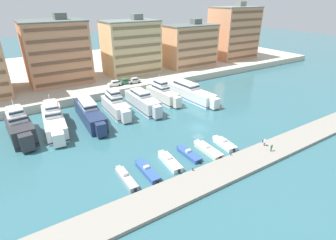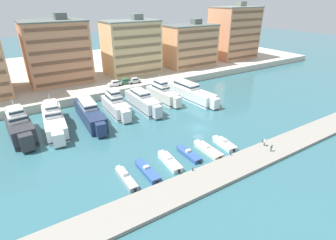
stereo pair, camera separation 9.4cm
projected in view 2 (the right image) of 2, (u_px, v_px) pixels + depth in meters
ground_plane at (199, 128)px, 62.48m from camera, size 400.00×400.00×0.00m
quay_promenade at (104, 67)px, 111.66m from camera, size 180.00×70.00×2.38m
pier_dock at (252, 159)px, 49.83m from camera, size 120.00×6.08×0.64m
yacht_charcoal_far_left at (20, 127)px, 56.94m from camera, size 5.47×15.53×8.59m
yacht_white_left at (54, 120)px, 61.20m from camera, size 6.03×19.94×7.84m
yacht_navy_mid_left at (90, 114)px, 64.74m from camera, size 4.83×20.07×6.85m
yacht_white_center_left at (116, 105)px, 69.06m from camera, size 4.18×14.86×8.17m
yacht_silver_center at (143, 102)px, 72.04m from camera, size 4.03×17.13×6.87m
yacht_ivory_center_right at (163, 94)px, 77.45m from camera, size 4.63×14.98×7.96m
yacht_white_mid_right at (189, 92)px, 79.64m from camera, size 5.83×22.53×6.64m
motorboat_grey_far_left at (126, 178)px, 44.36m from camera, size 1.63×7.58×1.32m
motorboat_blue_left at (147, 171)px, 46.22m from camera, size 1.82×7.66×1.26m
motorboat_white_mid_left at (170, 161)px, 48.81m from camera, size 2.48×7.51×1.36m
motorboat_blue_center_left at (189, 154)px, 51.20m from camera, size 1.90×6.87×1.26m
motorboat_cream_center at (208, 150)px, 52.63m from camera, size 2.23×7.77×1.21m
motorboat_white_center_right at (224, 144)px, 54.77m from camera, size 2.60×6.56×1.37m
car_white_far_left at (115, 83)px, 83.50m from camera, size 4.17×2.06×1.80m
car_green_left at (125, 81)px, 85.54m from camera, size 4.20×2.13×1.80m
car_silver_mid_left at (134, 80)px, 86.38m from camera, size 4.19×2.11×1.80m
apartment_block_left at (57, 52)px, 84.74m from camera, size 19.39×15.11×21.51m
apartment_block_mid_left at (131, 47)px, 95.14m from camera, size 19.39×12.64×20.60m
apartment_block_center_left at (189, 45)px, 106.01m from camera, size 20.65×12.79×18.15m
apartment_block_center at (234, 33)px, 118.71m from camera, size 19.65×14.82×24.21m
pedestrian_near_edge at (271, 147)px, 51.35m from camera, size 0.60×0.25×1.54m
pedestrian_mid_deck at (265, 142)px, 53.23m from camera, size 0.35×0.59×1.61m
bollard_west at (193, 169)px, 45.83m from camera, size 0.20×0.20×0.61m
bollard_west_mid at (231, 154)px, 50.27m from camera, size 0.20×0.20×0.61m
bollard_east_mid at (263, 141)px, 54.70m from camera, size 0.20×0.20×0.61m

